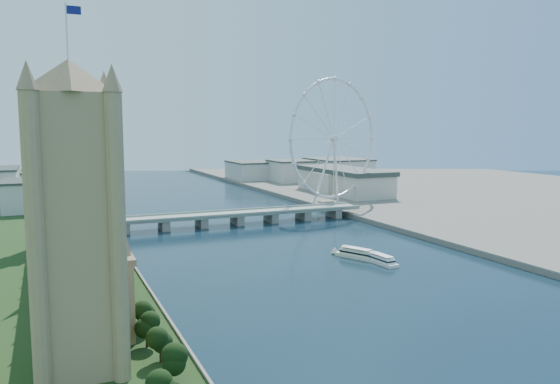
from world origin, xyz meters
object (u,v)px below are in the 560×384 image
victoria_tower (75,209)px  london_eye (334,139)px  tour_boat_far (381,264)px  tour_boat_near (356,258)px

victoria_tower → london_eye: size_ratio=0.90×
victoria_tower → london_eye: london_eye is taller
victoria_tower → tour_boat_far: bearing=27.3°
london_eye → tour_boat_near: size_ratio=4.13×
tour_boat_near → tour_boat_far: size_ratio=1.10×
tour_boat_near → tour_boat_far: tour_boat_near is taller
london_eye → tour_boat_far: bearing=-111.9°
london_eye → tour_boat_near: (-91.08, -194.63, -67.52)m
tour_boat_far → tour_boat_near: bearing=103.0°
victoria_tower → tour_boat_far: size_ratio=4.10×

